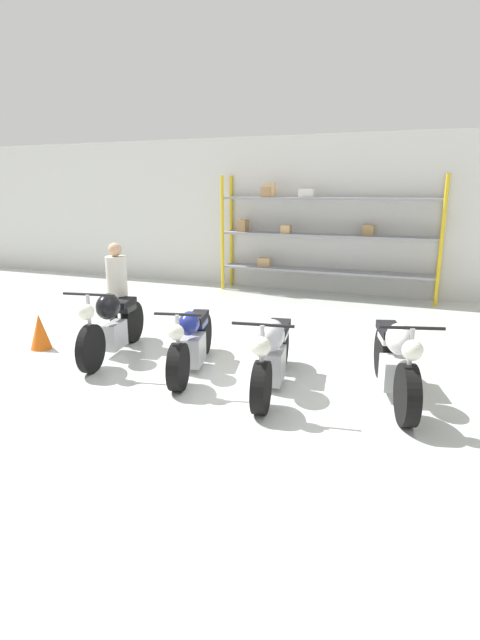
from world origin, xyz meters
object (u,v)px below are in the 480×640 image
motorcycle_silver (272,353)px  traffic_cone (40,332)px  motorcycle_blue (192,342)px  motorcycle_black (112,323)px  motorcycle_white (395,361)px  person_browsing (117,285)px  shelving_rack (319,232)px

motorcycle_silver → traffic_cone: (-3.82, 0.15, -0.17)m
motorcycle_blue → motorcycle_black: bearing=-107.6°
motorcycle_white → person_browsing: (-4.31, 0.68, 0.47)m
motorcycle_blue → person_browsing: (-1.66, 0.70, 0.54)m
person_browsing → traffic_cone: person_browsing is taller
motorcycle_white → motorcycle_black: bearing=-106.9°
shelving_rack → motorcycle_white: 6.10m
motorcycle_silver → motorcycle_white: motorcycle_white is taller
motorcycle_black → motorcycle_silver: motorcycle_black is taller
motorcycle_black → motorcycle_blue: (1.34, -0.09, -0.10)m
motorcycle_blue → motorcycle_silver: bearing=67.5°
motorcycle_black → traffic_cone: bearing=-94.8°
motorcycle_white → motorcycle_silver: bearing=-97.7°
person_browsing → traffic_cone: (-0.95, -0.74, -0.66)m
shelving_rack → motorcycle_black: 5.87m
shelving_rack → motorcycle_silver: (0.80, -5.80, -0.99)m
motorcycle_silver → motorcycle_blue: bearing=-107.9°
motorcycle_blue → traffic_cone: motorcycle_blue is taller
shelving_rack → motorcycle_silver: bearing=-82.1°
motorcycle_blue → traffic_cone: 2.61m
motorcycle_silver → motorcycle_white: size_ratio=1.05×
shelving_rack → motorcycle_blue: (-0.41, -5.61, -1.04)m
shelving_rack → motorcycle_white: (2.24, -5.59, -0.97)m
shelving_rack → traffic_cone: 6.51m
motorcycle_black → motorcycle_white: 4.00m
shelving_rack → motorcycle_silver: size_ratio=2.37×
motorcycle_blue → motorcycle_white: (2.65, 0.02, 0.07)m
shelving_rack → motorcycle_blue: bearing=-94.2°
motorcycle_black → motorcycle_white: (3.99, -0.07, -0.03)m
shelving_rack → motorcycle_blue: size_ratio=2.50×
motorcycle_blue → person_browsing: size_ratio=1.25×
motorcycle_silver → traffic_cone: size_ratio=3.83×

